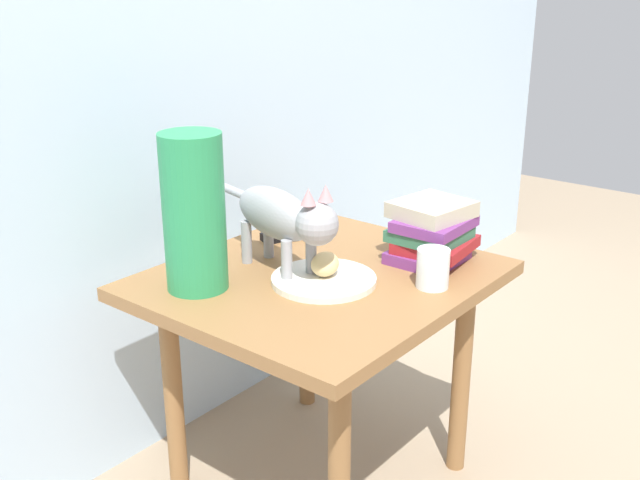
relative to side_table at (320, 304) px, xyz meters
name	(u,v)px	position (x,y,z in m)	size (l,w,h in m)	color
ground_plane	(320,475)	(0.00, 0.00, -0.46)	(6.00, 6.00, 0.00)	gray
back_panel	(172,2)	(0.00, 0.44, 0.64)	(4.00, 0.04, 2.20)	silver
side_table	(320,304)	(0.00, 0.00, 0.00)	(0.72, 0.64, 0.53)	olive
plate	(324,280)	(-0.03, -0.04, 0.08)	(0.23, 0.23, 0.01)	silver
bread_roll	(325,264)	(-0.02, -0.03, 0.11)	(0.08, 0.06, 0.05)	#E0BC7A
cat	(283,217)	(-0.05, 0.07, 0.21)	(0.16, 0.47, 0.23)	#99999E
book_stack	(432,232)	(0.23, -0.15, 0.14)	(0.19, 0.18, 0.14)	#72337A
green_vase	(194,213)	(-0.22, 0.16, 0.24)	(0.13, 0.13, 0.33)	#288C51
candle_jar	(433,270)	(0.09, -0.23, 0.11)	(0.07, 0.07, 0.08)	silver
tv_remote	(290,233)	(0.14, 0.21, 0.08)	(0.15, 0.04, 0.02)	black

